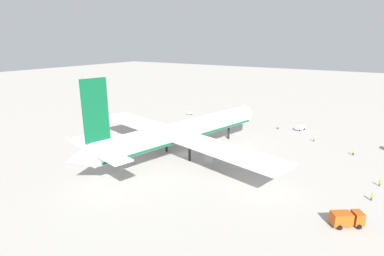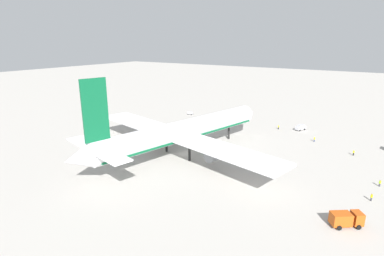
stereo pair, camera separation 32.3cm
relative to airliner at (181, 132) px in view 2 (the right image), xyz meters
name	(u,v)px [view 2 (the right image)]	position (x,y,z in m)	size (l,w,h in m)	color
ground_plane	(185,153)	(1.34, -0.35, -7.02)	(600.00, 600.00, 0.00)	#ADA8A0
airliner	(181,132)	(0.00, 0.00, 0.00)	(67.96, 68.22, 24.38)	white
service_truck_1	(346,219)	(-13.25, -45.08, -5.49)	(5.03, 5.77, 2.72)	#BF4C14
service_van	(300,127)	(44.99, -22.87, -5.98)	(4.71, 3.37, 1.97)	silver
baggage_cart_0	(190,113)	(43.41, 25.39, -6.35)	(1.70, 3.18, 1.21)	gray
ground_worker_0	(314,139)	(33.55, -30.18, -6.16)	(0.56, 0.56, 1.69)	navy
ground_worker_1	(380,183)	(8.04, -49.64, -6.20)	(0.56, 0.56, 1.62)	#3F3F47
ground_worker_2	(354,153)	(26.60, -42.44, -6.16)	(0.56, 0.56, 1.69)	black
ground_worker_3	(279,127)	(41.50, -15.71, -6.15)	(0.45, 0.45, 1.70)	black
ground_worker_4	(372,197)	(-0.44, -48.43, -6.18)	(0.56, 0.56, 1.65)	#3F3F47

